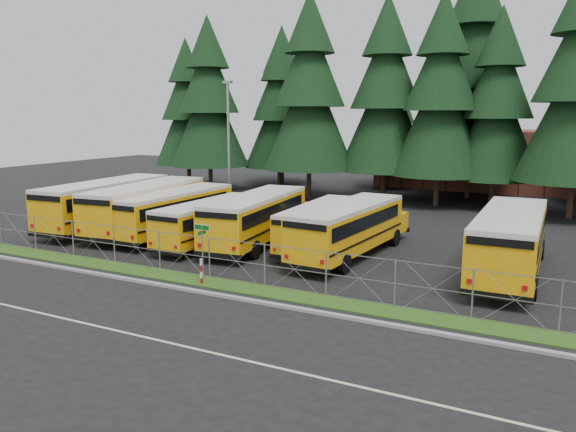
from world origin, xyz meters
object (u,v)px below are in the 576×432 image
object	(u,v)px
bus_5	(323,226)
bus_6	(351,230)
bus_1	(150,208)
striped_bollard	(201,272)
bus_2	(178,213)
bus_0	(110,205)
light_standard	(229,142)
bus_4	(259,219)
street_sign	(202,241)
bus_3	(213,223)
bus_east	(510,243)

from	to	relation	value
bus_5	bus_6	bearing A→B (deg)	-27.84
bus_1	striped_bollard	xyz separation A→B (m)	(9.91, -8.08, -0.99)
bus_2	bus_6	world-z (taller)	bus_6
bus_1	bus_0	bearing A→B (deg)	178.85
light_standard	bus_4	bearing A→B (deg)	-48.19
bus_5	striped_bollard	bearing A→B (deg)	-105.73
bus_4	light_standard	size ratio (longest dim) A/B	1.13
bus_2	street_sign	size ratio (longest dim) A/B	3.96
bus_3	bus_6	bearing A→B (deg)	7.03
bus_5	bus_3	bearing A→B (deg)	-165.20
bus_3	bus_east	bearing A→B (deg)	4.20
bus_3	light_standard	xyz separation A→B (m)	(-5.07, 9.60, 4.20)
bus_3	bus_0	bearing A→B (deg)	175.62
bus_4	bus_5	distance (m)	3.86
bus_4	striped_bollard	bearing A→B (deg)	-84.29
bus_0	street_sign	distance (m)	15.38
street_sign	striped_bollard	distance (m)	1.44
bus_6	light_standard	xyz separation A→B (m)	(-13.45, 8.67, 4.03)
bus_east	bus_5	bearing A→B (deg)	173.82
bus_5	bus_2	bearing A→B (deg)	-176.22
striped_bollard	bus_4	bearing A→B (deg)	101.55
bus_0	bus_east	distance (m)	25.44
street_sign	bus_2	bearing A→B (deg)	133.84
bus_3	bus_4	bearing A→B (deg)	26.01
bus_0	bus_1	xyz separation A→B (m)	(3.21, 0.29, -0.03)
striped_bollard	bus_2	bearing A→B (deg)	133.46
bus_1	street_sign	world-z (taller)	bus_1
bus_5	light_standard	bearing A→B (deg)	143.43
bus_4	bus_6	xyz separation A→B (m)	(5.91, -0.24, -0.04)
bus_4	bus_5	xyz separation A→B (m)	(3.77, 0.77, -0.21)
bus_0	bus_east	world-z (taller)	bus_0
bus_1	bus_3	xyz separation A→B (m)	(5.77, -1.09, -0.29)
bus_5	striped_bollard	size ratio (longest dim) A/B	8.23
bus_1	bus_4	distance (m)	8.24
bus_3	striped_bollard	bearing A→B (deg)	-58.69
bus_east	light_standard	bearing A→B (deg)	157.28
bus_0	bus_east	size ratio (longest dim) A/B	1.02
bus_4	bus_east	bearing A→B (deg)	-6.50
bus_6	bus_3	bearing A→B (deg)	-169.49
bus_3	bus_4	distance (m)	2.74
bus_2	bus_0	bearing A→B (deg)	-178.33
striped_bollard	bus_3	bearing A→B (deg)	120.61
bus_0	bus_2	bearing A→B (deg)	-3.10
bus_2	street_sign	xyz separation A→B (m)	(7.59, -7.91, 0.57)
bus_2	street_sign	bearing A→B (deg)	-45.43
bus_3	street_sign	distance (m)	8.24
bus_3	bus_east	size ratio (longest dim) A/B	0.82
bus_3	striped_bollard	xyz separation A→B (m)	(4.14, -7.00, -0.70)
street_sign	light_standard	world-z (taller)	light_standard
bus_0	light_standard	xyz separation A→B (m)	(3.91, 8.81, 3.89)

